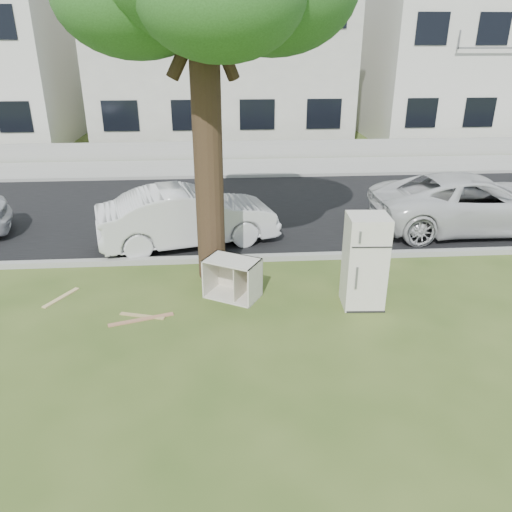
{
  "coord_description": "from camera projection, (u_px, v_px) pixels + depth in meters",
  "views": [
    {
      "loc": [
        -0.17,
        -7.4,
        4.39
      ],
      "look_at": [
        0.4,
        0.6,
        0.91
      ],
      "focal_mm": 35.0,
      "sensor_mm": 36.0,
      "label": 1
    }
  ],
  "objects": [
    {
      "name": "cabinet",
      "position": [
        233.0,
        278.0,
        9.15
      ],
      "size": [
        1.12,
        0.99,
        0.75
      ],
      "primitive_type": "cube",
      "rotation": [
        0.0,
        0.0,
        -0.52
      ],
      "color": "beige",
      "rests_on": "ground"
    },
    {
      "name": "townhouse_right",
      "position": [
        471.0,
        62.0,
        23.97
      ],
      "size": [
        10.2,
        8.16,
        6.84
      ],
      "color": "beige",
      "rests_on": "ground"
    },
    {
      "name": "kerb_near",
      "position": [
        231.0,
        261.0,
        10.77
      ],
      "size": [
        120.0,
        0.18,
        0.12
      ],
      "primitive_type": "cube",
      "color": "gray",
      "rests_on": "ground"
    },
    {
      "name": "fridge",
      "position": [
        365.0,
        261.0,
        8.69
      ],
      "size": [
        0.73,
        0.68,
        1.68
      ],
      "primitive_type": "cube",
      "rotation": [
        0.0,
        0.0,
        -0.05
      ],
      "color": "silver",
      "rests_on": "ground"
    },
    {
      "name": "road",
      "position": [
        228.0,
        210.0,
        14.02
      ],
      "size": [
        120.0,
        7.0,
        0.01
      ],
      "primitive_type": "cube",
      "color": "black",
      "rests_on": "ground"
    },
    {
      "name": "plank_c",
      "position": [
        61.0,
        298.0,
        9.22
      ],
      "size": [
        0.49,
        0.78,
        0.02
      ],
      "primitive_type": "cube",
      "rotation": [
        0.0,
        0.0,
        1.06
      ],
      "color": "tan",
      "rests_on": "ground"
    },
    {
      "name": "sidewalk",
      "position": [
        225.0,
        168.0,
        18.59
      ],
      "size": [
        120.0,
        2.8,
        0.01
      ],
      "primitive_type": "cube",
      "color": "gray",
      "rests_on": "ground"
    },
    {
      "name": "plank_b",
      "position": [
        142.0,
        316.0,
        8.61
      ],
      "size": [
        0.8,
        0.31,
        0.02
      ],
      "primitive_type": "cube",
      "rotation": [
        0.0,
        0.0,
        -0.29
      ],
      "color": "tan",
      "rests_on": "ground"
    },
    {
      "name": "low_wall",
      "position": [
        225.0,
        150.0,
        19.92
      ],
      "size": [
        120.0,
        0.15,
        0.7
      ],
      "primitive_type": "cube",
      "color": "gray",
      "rests_on": "ground"
    },
    {
      "name": "plank_a",
      "position": [
        141.0,
        320.0,
        8.5
      ],
      "size": [
        1.08,
        0.41,
        0.02
      ],
      "primitive_type": "cube",
      "rotation": [
        0.0,
        0.0,
        0.3
      ],
      "color": "#A26C4E",
      "rests_on": "ground"
    },
    {
      "name": "ground",
      "position": [
        235.0,
        319.0,
        8.53
      ],
      "size": [
        120.0,
        120.0,
        0.0
      ],
      "primitive_type": "plane",
      "color": "#354B1B"
    },
    {
      "name": "car_center",
      "position": [
        188.0,
        216.0,
        11.44
      ],
      "size": [
        4.3,
        2.41,
        1.34
      ],
      "primitive_type": "imported",
      "rotation": [
        0.0,
        0.0,
        1.83
      ],
      "color": "silver",
      "rests_on": "ground"
    },
    {
      "name": "car_right",
      "position": [
        473.0,
        203.0,
        12.34
      ],
      "size": [
        4.98,
        2.34,
        1.38
      ],
      "primitive_type": "imported",
      "rotation": [
        0.0,
        0.0,
        1.58
      ],
      "color": "silver",
      "rests_on": "ground"
    },
    {
      "name": "kerb_far",
      "position": [
        226.0,
        178.0,
        17.27
      ],
      "size": [
        120.0,
        0.18,
        0.12
      ],
      "primitive_type": "cube",
      "color": "gray",
      "rests_on": "ground"
    },
    {
      "name": "townhouse_center",
      "position": [
        221.0,
        56.0,
        23.06
      ],
      "size": [
        11.22,
        8.16,
        7.44
      ],
      "color": "beige",
      "rests_on": "ground"
    }
  ]
}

